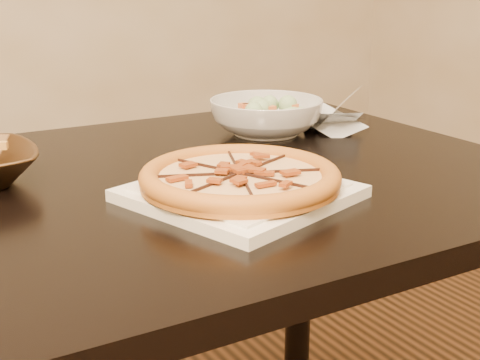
# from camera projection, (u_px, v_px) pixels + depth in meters

# --- Properties ---
(dining_table) EXTENTS (1.41, 0.92, 0.75)m
(dining_table) POSITION_uv_depth(u_px,v_px,m) (130.00, 242.00, 1.11)
(dining_table) COLOR black
(dining_table) RESTS_ON floor
(plate) EXTENTS (0.36, 0.36, 0.02)m
(plate) POSITION_uv_depth(u_px,v_px,m) (240.00, 192.00, 1.00)
(plate) COLOR white
(plate) RESTS_ON dining_table
(pizza) EXTENTS (0.30, 0.30, 0.03)m
(pizza) POSITION_uv_depth(u_px,v_px,m) (240.00, 177.00, 0.99)
(pizza) COLOR #B68126
(pizza) RESTS_ON plate
(salad_bowl) EXTENTS (0.30, 0.30, 0.07)m
(salad_bowl) POSITION_uv_depth(u_px,v_px,m) (266.00, 117.00, 1.40)
(salad_bowl) COLOR silver
(salad_bowl) RESTS_ON dining_table
(salad) EXTENTS (0.09, 0.11, 0.04)m
(salad) POSITION_uv_depth(u_px,v_px,m) (266.00, 91.00, 1.38)
(salad) COLOR #9DB882
(salad) RESTS_ON salad_bowl
(cling_film) EXTENTS (0.18, 0.17, 0.05)m
(cling_film) POSITION_uv_depth(u_px,v_px,m) (333.00, 120.00, 1.43)
(cling_film) COLOR silver
(cling_film) RESTS_ON dining_table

